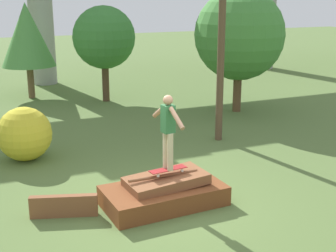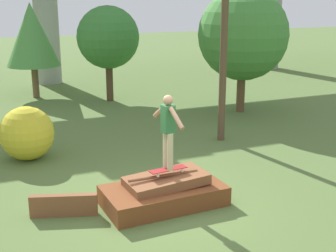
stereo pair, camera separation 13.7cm
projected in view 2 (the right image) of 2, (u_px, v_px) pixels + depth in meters
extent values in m
plane|color=#567038|center=(164.00, 204.00, 9.30)|extent=(80.00, 80.00, 0.00)
cube|color=brown|center=(164.00, 195.00, 9.25)|extent=(2.41, 1.37, 0.38)
cube|color=brown|center=(166.00, 180.00, 9.24)|extent=(1.66, 0.96, 0.27)
cylinder|color=brown|center=(164.00, 176.00, 9.13)|extent=(1.45, 0.06, 0.06)
cube|color=brown|center=(64.00, 205.00, 8.77)|extent=(1.24, 0.52, 0.42)
cube|color=maroon|center=(168.00, 169.00, 9.17)|extent=(0.79, 0.29, 0.01)
cylinder|color=silver|center=(178.00, 168.00, 9.38)|extent=(0.06, 0.04, 0.05)
cylinder|color=silver|center=(182.00, 171.00, 9.23)|extent=(0.06, 0.04, 0.05)
cylinder|color=silver|center=(154.00, 173.00, 9.13)|extent=(0.06, 0.04, 0.05)
cylinder|color=silver|center=(158.00, 176.00, 8.98)|extent=(0.06, 0.04, 0.05)
cylinder|color=#C6B78E|center=(166.00, 150.00, 9.14)|extent=(0.12, 0.12, 0.75)
cylinder|color=#C6B78E|center=(170.00, 152.00, 8.99)|extent=(0.12, 0.12, 0.75)
cube|color=#2D6638|center=(168.00, 119.00, 8.89)|extent=(0.24, 0.23, 0.54)
sphere|color=#A37556|center=(168.00, 100.00, 8.79)|extent=(0.19, 0.19, 0.19)
cylinder|color=#A37556|center=(160.00, 111.00, 9.14)|extent=(0.14, 0.49, 0.36)
cylinder|color=#A37556|center=(176.00, 118.00, 8.59)|extent=(0.14, 0.49, 0.36)
cylinder|color=gray|center=(45.00, 6.00, 20.98)|extent=(1.10, 1.10, 6.98)
cylinder|color=gray|center=(272.00, 4.00, 25.43)|extent=(1.10, 1.10, 6.98)
cylinder|color=brown|center=(241.00, 92.00, 16.48)|extent=(0.29, 0.29, 1.37)
sphere|color=#428438|center=(243.00, 35.00, 15.93)|extent=(3.10, 3.10, 3.10)
cylinder|color=brown|center=(35.00, 82.00, 18.76)|extent=(0.26, 0.26, 1.28)
cone|color=#4C8E42|center=(32.00, 34.00, 18.25)|extent=(2.10, 2.10, 2.46)
cylinder|color=#4C3823|center=(110.00, 82.00, 18.13)|extent=(0.27, 0.27, 1.45)
sphere|color=#387A33|center=(108.00, 37.00, 17.66)|extent=(2.37, 2.37, 2.37)
sphere|color=gold|center=(27.00, 133.00, 11.68)|extent=(1.36, 1.36, 1.36)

